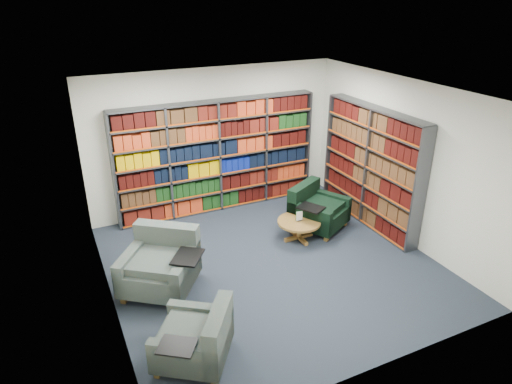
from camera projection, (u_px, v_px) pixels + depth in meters
name	position (u px, v px, depth m)	size (l,w,h in m)	color
room_shell	(273.00, 186.00, 6.87)	(5.02, 5.02, 2.82)	black
bookshelf_back	(218.00, 157.00, 8.92)	(4.00, 0.28, 2.20)	#47494F
bookshelf_right	(371.00, 167.00, 8.40)	(0.28, 2.50, 2.20)	#47494F
chair_teal_left	(162.00, 265.00, 6.77)	(1.37, 1.37, 0.90)	#06263F
chair_green_right	(315.00, 210.00, 8.51)	(1.19, 1.19, 0.80)	black
chair_teal_front	(199.00, 340.00, 5.41)	(1.15, 1.15, 0.75)	#06263F
coffee_table	(299.00, 224.00, 8.08)	(0.77, 0.77, 0.54)	olive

